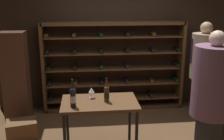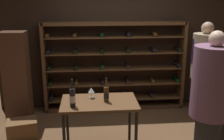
{
  "view_description": "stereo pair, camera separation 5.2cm",
  "coord_description": "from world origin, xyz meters",
  "px_view_note": "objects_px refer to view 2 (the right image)",
  "views": [
    {
      "loc": [
        -0.62,
        -3.8,
        2.27
      ],
      "look_at": [
        -0.21,
        0.14,
        1.19
      ],
      "focal_mm": 43.11,
      "sensor_mm": 36.0,
      "label": 1
    },
    {
      "loc": [
        -0.57,
        -3.81,
        2.27
      ],
      "look_at": [
        -0.21,
        0.14,
        1.19
      ],
      "focal_mm": 43.11,
      "sensor_mm": 36.0,
      "label": 2
    }
  ],
  "objects_px": {
    "person_bystander_red_print": "(211,99)",
    "wine_glass_stemmed_left": "(91,90)",
    "person_bystander_dark_jacket": "(204,67)",
    "wine_crate": "(22,129)",
    "tasting_table": "(99,107)",
    "wine_bottle_amber_reserve": "(72,97)",
    "wine_rack": "(114,67)",
    "wine_bottle_red_label": "(106,93)",
    "display_cabinet": "(17,78)"
  },
  "relations": [
    {
      "from": "display_cabinet",
      "to": "person_bystander_dark_jacket",
      "type": "bearing_deg",
      "value": -2.04
    },
    {
      "from": "wine_bottle_red_label",
      "to": "wine_bottle_amber_reserve",
      "type": "height_order",
      "value": "wine_bottle_amber_reserve"
    },
    {
      "from": "wine_rack",
      "to": "person_bystander_dark_jacket",
      "type": "xyz_separation_m",
      "value": [
        1.65,
        -0.56,
        0.11
      ]
    },
    {
      "from": "wine_glass_stemmed_left",
      "to": "person_bystander_red_print",
      "type": "bearing_deg",
      "value": -27.37
    },
    {
      "from": "wine_bottle_amber_reserve",
      "to": "wine_glass_stemmed_left",
      "type": "bearing_deg",
      "value": 50.59
    },
    {
      "from": "wine_glass_stemmed_left",
      "to": "wine_bottle_amber_reserve",
      "type": "bearing_deg",
      "value": -129.41
    },
    {
      "from": "tasting_table",
      "to": "wine_bottle_amber_reserve",
      "type": "distance_m",
      "value": 0.47
    },
    {
      "from": "wine_bottle_red_label",
      "to": "wine_rack",
      "type": "bearing_deg",
      "value": 80.87
    },
    {
      "from": "wine_bottle_amber_reserve",
      "to": "wine_glass_stemmed_left",
      "type": "height_order",
      "value": "wine_bottle_amber_reserve"
    },
    {
      "from": "wine_crate",
      "to": "wine_bottle_red_label",
      "type": "height_order",
      "value": "wine_bottle_red_label"
    },
    {
      "from": "person_bystander_dark_jacket",
      "to": "wine_bottle_red_label",
      "type": "relative_size",
      "value": 5.2
    },
    {
      "from": "tasting_table",
      "to": "person_bystander_red_print",
      "type": "height_order",
      "value": "person_bystander_red_print"
    },
    {
      "from": "person_bystander_red_print",
      "to": "wine_bottle_amber_reserve",
      "type": "relative_size",
      "value": 4.79
    },
    {
      "from": "tasting_table",
      "to": "display_cabinet",
      "type": "xyz_separation_m",
      "value": [
        -1.45,
        1.22,
        0.11
      ]
    },
    {
      "from": "wine_bottle_amber_reserve",
      "to": "person_bystander_red_print",
      "type": "bearing_deg",
      "value": -14.48
    },
    {
      "from": "person_bystander_red_print",
      "to": "display_cabinet",
      "type": "distance_m",
      "value": 3.37
    },
    {
      "from": "person_bystander_red_print",
      "to": "wine_crate",
      "type": "relative_size",
      "value": 3.95
    },
    {
      "from": "person_bystander_dark_jacket",
      "to": "wine_glass_stemmed_left",
      "type": "height_order",
      "value": "person_bystander_dark_jacket"
    },
    {
      "from": "display_cabinet",
      "to": "wine_glass_stemmed_left",
      "type": "height_order",
      "value": "display_cabinet"
    },
    {
      "from": "person_bystander_dark_jacket",
      "to": "wine_glass_stemmed_left",
      "type": "bearing_deg",
      "value": 112.71
    },
    {
      "from": "person_bystander_dark_jacket",
      "to": "display_cabinet",
      "type": "xyz_separation_m",
      "value": [
        -3.47,
        0.12,
        -0.16
      ]
    },
    {
      "from": "wine_bottle_red_label",
      "to": "person_bystander_red_print",
      "type": "bearing_deg",
      "value": -25.18
    },
    {
      "from": "wine_rack",
      "to": "wine_crate",
      "type": "bearing_deg",
      "value": -146.07
    },
    {
      "from": "person_bystander_dark_jacket",
      "to": "wine_bottle_amber_reserve",
      "type": "relative_size",
      "value": 4.65
    },
    {
      "from": "person_bystander_red_print",
      "to": "wine_bottle_amber_reserve",
      "type": "distance_m",
      "value": 1.79
    },
    {
      "from": "wine_rack",
      "to": "person_bystander_red_print",
      "type": "height_order",
      "value": "person_bystander_red_print"
    },
    {
      "from": "tasting_table",
      "to": "person_bystander_dark_jacket",
      "type": "relative_size",
      "value": 0.59
    },
    {
      "from": "person_bystander_red_print",
      "to": "display_cabinet",
      "type": "relative_size",
      "value": 1.12
    },
    {
      "from": "wine_bottle_red_label",
      "to": "wine_glass_stemmed_left",
      "type": "bearing_deg",
      "value": 141.27
    },
    {
      "from": "wine_rack",
      "to": "wine_glass_stemmed_left",
      "type": "distance_m",
      "value": 1.59
    },
    {
      "from": "person_bystander_red_print",
      "to": "wine_bottle_red_label",
      "type": "relative_size",
      "value": 5.36
    },
    {
      "from": "tasting_table",
      "to": "person_bystander_dark_jacket",
      "type": "xyz_separation_m",
      "value": [
        2.02,
        1.1,
        0.27
      ]
    },
    {
      "from": "person_bystander_red_print",
      "to": "wine_bottle_red_label",
      "type": "distance_m",
      "value": 1.4
    },
    {
      "from": "tasting_table",
      "to": "wine_bottle_amber_reserve",
      "type": "relative_size",
      "value": 2.75
    },
    {
      "from": "person_bystander_red_print",
      "to": "wine_glass_stemmed_left",
      "type": "height_order",
      "value": "person_bystander_red_print"
    },
    {
      "from": "wine_crate",
      "to": "display_cabinet",
      "type": "distance_m",
      "value": 0.98
    },
    {
      "from": "person_bystander_red_print",
      "to": "wine_glass_stemmed_left",
      "type": "bearing_deg",
      "value": -170.49
    },
    {
      "from": "person_bystander_red_print",
      "to": "wine_glass_stemmed_left",
      "type": "distance_m",
      "value": 1.66
    },
    {
      "from": "wine_glass_stemmed_left",
      "to": "tasting_table",
      "type": "bearing_deg",
      "value": -53.4
    },
    {
      "from": "person_bystander_dark_jacket",
      "to": "wine_crate",
      "type": "xyz_separation_m",
      "value": [
        -3.28,
        -0.54,
        -0.85
      ]
    },
    {
      "from": "person_bystander_dark_jacket",
      "to": "wine_crate",
      "type": "bearing_deg",
      "value": 97.96
    },
    {
      "from": "wine_rack",
      "to": "wine_crate",
      "type": "height_order",
      "value": "wine_rack"
    },
    {
      "from": "wine_bottle_red_label",
      "to": "wine_bottle_amber_reserve",
      "type": "distance_m",
      "value": 0.49
    },
    {
      "from": "person_bystander_dark_jacket",
      "to": "wine_crate",
      "type": "distance_m",
      "value": 3.44
    },
    {
      "from": "wine_rack",
      "to": "wine_bottle_amber_reserve",
      "type": "distance_m",
      "value": 1.97
    },
    {
      "from": "display_cabinet",
      "to": "wine_bottle_red_label",
      "type": "xyz_separation_m",
      "value": [
        1.55,
        -1.25,
        0.1
      ]
    },
    {
      "from": "wine_crate",
      "to": "wine_bottle_amber_reserve",
      "type": "bearing_deg",
      "value": -39.06
    },
    {
      "from": "wine_crate",
      "to": "person_bystander_red_print",
      "type": "bearing_deg",
      "value": -24.09
    },
    {
      "from": "person_bystander_red_print",
      "to": "wine_crate",
      "type": "distance_m",
      "value": 3.01
    },
    {
      "from": "tasting_table",
      "to": "wine_crate",
      "type": "bearing_deg",
      "value": 156.12
    }
  ]
}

